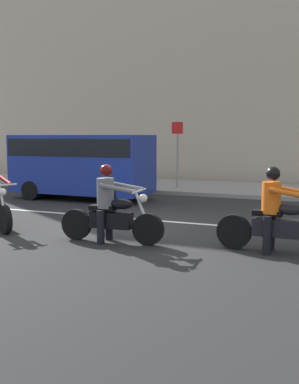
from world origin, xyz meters
TOP-DOWN VIEW (x-y plane):
  - ground_plane at (0.00, 0.00)m, footprint 80.00×80.00m
  - sidewalk_slab at (0.00, 8.00)m, footprint 40.00×4.40m
  - building_facade at (0.00, 11.40)m, footprint 40.00×1.40m
  - lane_marking_stripe at (-0.83, 0.90)m, footprint 18.00×0.14m
  - motorcycle_with_rider_orange_stripe at (3.20, -1.23)m, footprint 2.23×0.70m
  - motorcycle_with_rider_gray at (0.04, -1.65)m, footprint 2.19×0.70m
  - parked_van_cobalt_blue at (-3.85, 3.63)m, footprint 4.66×1.96m
  - street_sign_post at (-1.64, 6.95)m, footprint 0.44×0.08m

SIDE VIEW (x-z plane):
  - ground_plane at x=0.00m, z-range 0.00..0.00m
  - lane_marking_stripe at x=-0.83m, z-range 0.00..0.01m
  - sidewalk_slab at x=0.00m, z-range 0.00..0.14m
  - motorcycle_with_rider_gray at x=0.04m, z-range -0.14..1.42m
  - motorcycle_with_rider_orange_stripe at x=3.20m, z-range -0.14..1.43m
  - parked_van_cobalt_blue at x=-3.85m, z-range 0.18..2.33m
  - street_sign_post at x=-1.64m, z-range 0.41..2.95m
  - building_facade at x=0.00m, z-range 0.00..14.53m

